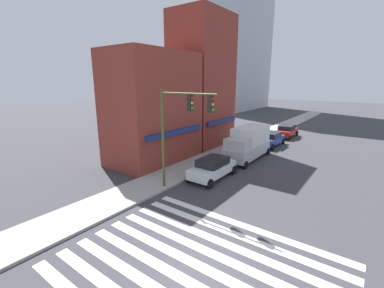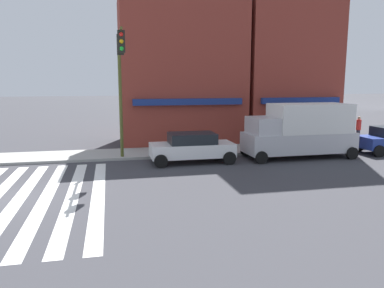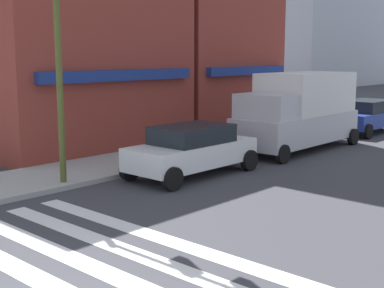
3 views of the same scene
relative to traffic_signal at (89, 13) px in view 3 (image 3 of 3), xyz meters
name	(u,v)px [view 3 (image 3 of 3)]	position (x,y,z in m)	size (l,w,h in m)	color
storefront_row	(154,1)	(8.51, 6.55, 1.31)	(15.23, 5.30, 14.32)	maroon
traffic_signal	(89,13)	(0.00, 0.00, 0.00)	(0.32, 4.20, 6.71)	#474C1E
sedan_white	(192,149)	(3.60, -0.25, -3.96)	(4.40, 2.02, 1.59)	white
box_truck_silver	(299,110)	(9.85, -0.25, -3.21)	(6.23, 2.42, 3.04)	#B7B7BC
sedan_blue	(367,116)	(16.11, -0.25, -3.96)	(4.42, 2.02, 1.59)	navy
pedestrian_red_jacket	(306,107)	(15.98, 3.01, -3.73)	(0.32, 0.32, 1.77)	#23232D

